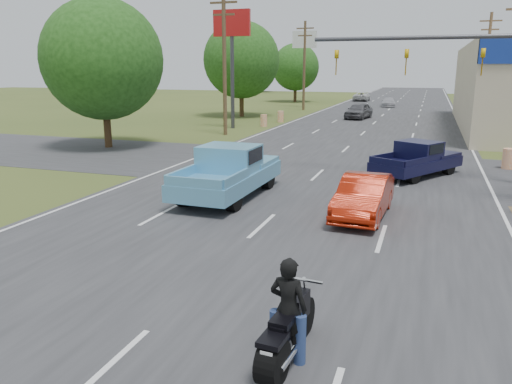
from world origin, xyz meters
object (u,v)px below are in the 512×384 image
at_px(blue_pickup, 230,171).
at_px(red_convertible, 364,197).
at_px(motorcycle, 286,334).
at_px(rider, 288,313).
at_px(distant_car_grey, 359,111).
at_px(navy_pickup, 418,159).
at_px(distant_car_silver, 388,102).
at_px(distant_car_white, 362,97).

bearing_deg(blue_pickup, red_convertible, -11.24).
height_order(motorcycle, rider, rider).
height_order(red_convertible, motorcycle, red_convertible).
relative_size(motorcycle, distant_car_grey, 0.51).
xyz_separation_m(red_convertible, blue_pickup, (-5.15, 1.14, 0.31)).
relative_size(motorcycle, navy_pickup, 0.46).
relative_size(rider, distant_car_grey, 0.38).
distance_m(rider, distant_car_silver, 59.60).
bearing_deg(navy_pickup, motorcycle, -65.37).
height_order(rider, navy_pickup, rider).
distance_m(red_convertible, distant_car_grey, 33.61).
bearing_deg(red_convertible, blue_pickup, 170.52).
bearing_deg(blue_pickup, distant_car_grey, 90.43).
relative_size(rider, navy_pickup, 0.34).
relative_size(blue_pickup, distant_car_silver, 1.41).
bearing_deg(distant_car_white, rider, 95.62).
height_order(rider, distant_car_silver, rider).
xyz_separation_m(motorcycle, distant_car_grey, (-4.58, 42.19, 0.25)).
bearing_deg(navy_pickup, red_convertible, -71.34).
bearing_deg(red_convertible, distant_car_grey, 101.03).
bearing_deg(blue_pickup, distant_car_white, 94.00).
distance_m(rider, distant_car_grey, 42.37).
relative_size(motorcycle, distant_car_white, 0.49).
height_order(red_convertible, blue_pickup, blue_pickup).
xyz_separation_m(motorcycle, blue_pickup, (-5.04, 10.05, 0.46)).
xyz_separation_m(red_convertible, distant_car_silver, (-3.30, 50.67, -0.07)).
height_order(rider, distant_car_grey, rider).
bearing_deg(distant_car_silver, rider, -91.89).
relative_size(red_convertible, motorcycle, 1.77).
relative_size(motorcycle, distant_car_silver, 0.55).
distance_m(navy_pickup, distant_car_silver, 43.64).
bearing_deg(distant_car_grey, red_convertible, -72.80).
relative_size(red_convertible, navy_pickup, 0.81).
distance_m(rider, navy_pickup, 16.23).
bearing_deg(rider, distant_car_white, -78.45).
bearing_deg(distant_car_silver, blue_pickup, -97.11).
xyz_separation_m(rider, navy_pickup, (1.61, 16.15, -0.06)).
bearing_deg(distant_car_silver, motorcycle, -91.90).
relative_size(distant_car_silver, distant_car_white, 0.88).
distance_m(red_convertible, rider, 8.85).
bearing_deg(blue_pickup, distant_car_silver, 89.11).
height_order(red_convertible, distant_car_silver, red_convertible).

